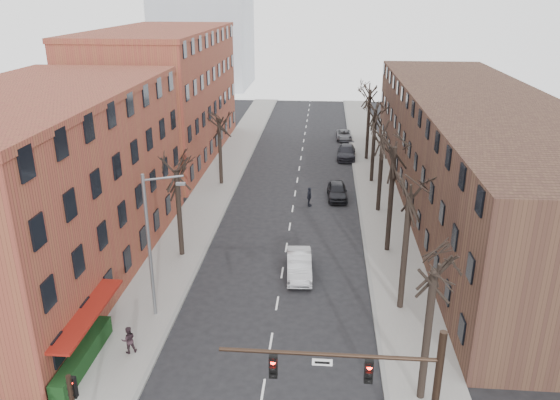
# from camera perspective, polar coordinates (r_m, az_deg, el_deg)

# --- Properties ---
(sidewalk_left) EXTENTS (4.00, 90.00, 0.15)m
(sidewalk_left) POSITION_cam_1_polar(r_m,az_deg,el_deg) (56.62, -6.35, 2.04)
(sidewalk_left) COLOR gray
(sidewalk_left) RESTS_ON ground
(sidewalk_right) EXTENTS (4.00, 90.00, 0.15)m
(sidewalk_right) POSITION_cam_1_polar(r_m,az_deg,el_deg) (55.88, 9.99, 1.58)
(sidewalk_right) COLOR gray
(sidewalk_right) RESTS_ON ground
(building_left_near) EXTENTS (12.00, 26.00, 12.00)m
(building_left_near) POSITION_cam_1_polar(r_m,az_deg,el_deg) (39.46, -23.72, 0.95)
(building_left_near) COLOR brown
(building_left_near) RESTS_ON ground
(building_left_far) EXTENTS (12.00, 28.00, 14.00)m
(building_left_far) POSITION_cam_1_polar(r_m,az_deg,el_deg) (65.28, -12.13, 10.53)
(building_left_far) COLOR brown
(building_left_far) RESTS_ON ground
(building_right) EXTENTS (12.00, 50.00, 10.00)m
(building_right) POSITION_cam_1_polar(r_m,az_deg,el_deg) (51.15, 19.77, 4.63)
(building_right) COLOR #452D20
(building_right) RESTS_ON ground
(awning_left) EXTENTS (1.20, 7.00, 0.15)m
(awning_left) POSITION_cam_1_polar(r_m,az_deg,el_deg) (32.16, -18.86, -15.06)
(awning_left) COLOR maroon
(awning_left) RESTS_ON ground
(hedge) EXTENTS (0.80, 6.00, 1.00)m
(hedge) POSITION_cam_1_polar(r_m,az_deg,el_deg) (31.10, -19.90, -15.10)
(hedge) COLOR #123313
(hedge) RESTS_ON sidewalk_left
(tree_right_a) EXTENTS (5.20, 5.20, 10.00)m
(tree_right_a) POSITION_cam_1_polar(r_m,az_deg,el_deg) (28.71, 14.42, -19.47)
(tree_right_a) COLOR black
(tree_right_a) RESTS_ON ground
(tree_right_b) EXTENTS (5.20, 5.20, 10.80)m
(tree_right_b) POSITION_cam_1_polar(r_m,az_deg,el_deg) (35.12, 12.39, -11.03)
(tree_right_b) COLOR black
(tree_right_b) RESTS_ON ground
(tree_right_c) EXTENTS (5.20, 5.20, 11.60)m
(tree_right_c) POSITION_cam_1_polar(r_m,az_deg,el_deg) (42.07, 11.09, -5.27)
(tree_right_c) COLOR black
(tree_right_c) RESTS_ON ground
(tree_right_d) EXTENTS (5.20, 5.20, 10.00)m
(tree_right_d) POSITION_cam_1_polar(r_m,az_deg,el_deg) (49.34, 10.17, -1.17)
(tree_right_d) COLOR black
(tree_right_d) RESTS_ON ground
(tree_right_e) EXTENTS (5.20, 5.20, 10.80)m
(tree_right_e) POSITION_cam_1_polar(r_m,az_deg,el_deg) (56.81, 9.50, 1.86)
(tree_right_e) COLOR black
(tree_right_e) RESTS_ON ground
(tree_right_f) EXTENTS (5.20, 5.20, 11.60)m
(tree_right_f) POSITION_cam_1_polar(r_m,az_deg,el_deg) (64.40, 8.98, 4.18)
(tree_right_f) COLOR black
(tree_right_f) RESTS_ON ground
(tree_left_a) EXTENTS (5.20, 5.20, 9.50)m
(tree_left_a) POSITION_cam_1_polar(r_m,az_deg,el_deg) (41.27, -10.18, -5.74)
(tree_left_a) COLOR black
(tree_left_a) RESTS_ON ground
(tree_left_b) EXTENTS (5.20, 5.20, 9.50)m
(tree_left_b) POSITION_cam_1_polar(r_m,az_deg,el_deg) (55.65, -6.13, 1.62)
(tree_left_b) COLOR black
(tree_left_b) RESTS_ON ground
(signal_mast_arm) EXTENTS (8.14, 0.30, 7.20)m
(signal_mast_arm) POSITION_cam_1_polar(r_m,az_deg,el_deg) (21.81, 11.74, -19.23)
(signal_mast_arm) COLOR black
(signal_mast_arm) RESTS_ON ground
(streetlight) EXTENTS (2.45, 0.22, 9.03)m
(streetlight) POSITION_cam_1_polar(r_m,az_deg,el_deg) (32.07, -13.27, -4.14)
(streetlight) COLOR slate
(streetlight) RESTS_ON ground
(silver_sedan) EXTENTS (1.98, 4.85, 1.56)m
(silver_sedan) POSITION_cam_1_polar(r_m,az_deg,el_deg) (37.67, 2.01, -6.79)
(silver_sedan) COLOR #A3A5AA
(silver_sedan) RESTS_ON ground
(parked_car_near) EXTENTS (1.98, 4.54, 1.52)m
(parked_car_near) POSITION_cam_1_polar(r_m,az_deg,el_deg) (51.63, 5.99, 0.97)
(parked_car_near) COLOR black
(parked_car_near) RESTS_ON ground
(parked_car_mid) EXTENTS (2.30, 5.21, 1.49)m
(parked_car_mid) POSITION_cam_1_polar(r_m,az_deg,el_deg) (64.46, 6.95, 4.99)
(parked_car_mid) COLOR black
(parked_car_mid) RESTS_ON ground
(parked_car_far) EXTENTS (2.08, 4.32, 1.19)m
(parked_car_far) POSITION_cam_1_polar(r_m,az_deg,el_deg) (72.98, 6.69, 6.77)
(parked_car_far) COLOR #55565D
(parked_car_far) RESTS_ON ground
(pedestrian_b) EXTENTS (0.94, 0.86, 1.56)m
(pedestrian_b) POSITION_cam_1_polar(r_m,az_deg,el_deg) (31.11, -15.54, -13.90)
(pedestrian_b) COLOR black
(pedestrian_b) RESTS_ON sidewalk_left
(pedestrian_crossing) EXTENTS (0.61, 1.11, 1.79)m
(pedestrian_crossing) POSITION_cam_1_polar(r_m,az_deg,el_deg) (49.51, 3.07, 0.33)
(pedestrian_crossing) COLOR black
(pedestrian_crossing) RESTS_ON ground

